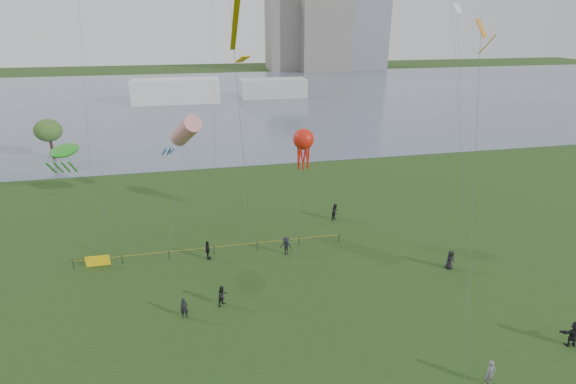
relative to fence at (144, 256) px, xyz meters
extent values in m
plane|color=#193210|center=(11.90, -15.62, -0.55)|extent=(400.00, 400.00, 0.00)
cube|color=slate|center=(11.90, 84.38, -0.53)|extent=(400.00, 120.00, 0.08)
cube|color=slate|center=(57.90, 146.38, 18.45)|extent=(20.00, 20.00, 38.00)
cube|color=slate|center=(43.90, 152.38, 13.45)|extent=(16.00, 18.00, 28.00)
cube|color=silver|center=(-0.10, 79.38, 2.45)|extent=(22.00, 8.00, 6.00)
cube|color=silver|center=(25.90, 82.38, 1.95)|extent=(18.00, 7.00, 5.00)
cylinder|color=#341F17|center=(-17.04, 33.90, 0.84)|extent=(0.44, 0.44, 2.79)
ellipsoid|color=#416728|center=(-17.04, 33.90, 3.98)|extent=(3.97, 3.97, 3.35)
cylinder|color=black|center=(-5.88, 0.00, -0.13)|extent=(0.07, 0.07, 0.85)
cylinder|color=black|center=(-1.88, 0.00, -0.13)|extent=(0.07, 0.07, 0.85)
cylinder|color=black|center=(2.12, 0.00, -0.13)|extent=(0.07, 0.07, 0.85)
cylinder|color=black|center=(6.12, 0.00, -0.13)|extent=(0.07, 0.07, 0.85)
cylinder|color=black|center=(10.12, 0.00, -0.13)|extent=(0.07, 0.07, 0.85)
cylinder|color=black|center=(14.12, 0.00, -0.13)|extent=(0.07, 0.07, 0.85)
cylinder|color=black|center=(18.12, 0.00, -0.13)|extent=(0.07, 0.07, 0.85)
cylinder|color=gold|center=(6.12, 0.00, 0.19)|extent=(24.00, 0.03, 0.03)
cube|color=yellow|center=(-3.88, 0.00, 0.00)|extent=(2.00, 0.04, 1.00)
imported|color=slate|center=(21.34, -18.30, 0.31)|extent=(0.68, 0.49, 1.74)
imported|color=black|center=(6.47, -7.59, 0.26)|extent=(1.00, 0.99, 1.63)
imported|color=black|center=(12.60, -1.33, 0.33)|extent=(1.32, 1.15, 1.77)
imported|color=black|center=(5.57, -0.71, 0.34)|extent=(0.55, 1.09, 1.79)
imported|color=black|center=(25.98, -6.48, 0.30)|extent=(0.94, 0.72, 1.71)
imported|color=black|center=(28.75, -16.53, 0.37)|extent=(1.78, 0.81, 1.85)
imported|color=black|center=(3.69, -8.48, 0.24)|extent=(0.61, 0.42, 1.59)
imported|color=black|center=(19.22, 4.73, 0.35)|extent=(1.11, 1.10, 1.81)
cylinder|color=#3F3F42|center=(9.00, -1.27, 10.63)|extent=(0.86, 1.04, 22.38)
cube|color=#DA9B0B|center=(8.58, -4.97, 19.42)|extent=(0.36, 6.98, 4.09)
cube|color=#DA9B0B|center=(8.58, -8.77, 17.32)|extent=(0.95, 0.95, 0.42)
cylinder|color=#3F3F42|center=(3.05, 3.13, 4.43)|extent=(2.59, 7.71, 9.98)
cylinder|color=red|center=(4.33, 6.97, 9.41)|extent=(3.59, 5.05, 3.75)
cylinder|color=#184AAA|center=(2.93, 5.77, 7.81)|extent=(0.60, 1.13, 0.88)
cylinder|color=#184AAA|center=(2.65, 6.15, 7.81)|extent=(0.60, 1.13, 0.88)
cylinder|color=#184AAA|center=(2.20, 6.01, 7.81)|extent=(0.60, 1.13, 0.88)
cylinder|color=#184AAA|center=(2.20, 5.54, 7.81)|extent=(0.60, 1.13, 0.88)
cylinder|color=#184AAA|center=(2.65, 5.39, 7.81)|extent=(0.60, 1.13, 0.88)
cylinder|color=#3F3F42|center=(-3.12, 1.46, 4.29)|extent=(5.21, 3.87, 9.70)
ellipsoid|color=#21921A|center=(-5.71, 3.38, 9.14)|extent=(2.15, 3.86, 0.75)
cylinder|color=#21921A|center=(-6.51, 1.78, 8.14)|extent=(0.16, 1.79, 1.54)
cylinder|color=#21921A|center=(-5.96, 1.78, 8.14)|extent=(0.16, 1.79, 1.54)
cylinder|color=#21921A|center=(-5.41, 1.78, 8.14)|extent=(0.16, 1.79, 1.54)
cylinder|color=#21921A|center=(-4.86, 1.78, 8.14)|extent=(0.16, 1.79, 1.54)
cylinder|color=#3F3F42|center=(13.90, -0.66, 4.21)|extent=(2.72, 7.98, 9.55)
sphere|color=red|center=(15.25, 3.32, 8.98)|extent=(2.01, 2.01, 2.01)
cylinder|color=red|center=(15.75, 3.32, 7.38)|extent=(0.18, 0.54, 2.60)
cylinder|color=red|center=(15.50, 3.75, 7.38)|extent=(0.49, 0.36, 2.61)
cylinder|color=red|center=(15.00, 3.75, 7.38)|extent=(0.49, 0.36, 2.61)
cylinder|color=red|center=(14.75, 3.32, 7.38)|extent=(0.18, 0.54, 2.60)
cylinder|color=red|center=(15.00, 2.88, 7.38)|extent=(0.49, 0.36, 2.61)
cylinder|color=red|center=(15.50, 2.88, 7.38)|extent=(0.49, 0.36, 2.61)
cylinder|color=#3F3F42|center=(21.96, -13.30, 9.15)|extent=(7.00, 13.95, 19.43)
cube|color=orange|center=(25.45, -6.34, 18.86)|extent=(1.49, 1.49, 1.21)
cylinder|color=orange|center=(25.45, -7.24, 17.86)|extent=(0.08, 1.58, 1.35)
cube|color=white|center=(25.65, -2.75, 20.21)|extent=(0.97, 0.68, 0.76)
camera|label=1|loc=(6.05, -33.96, 19.38)|focal=26.00mm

